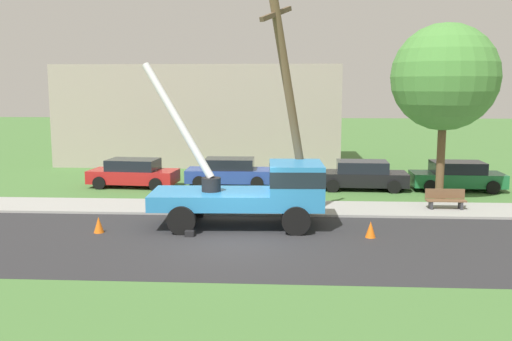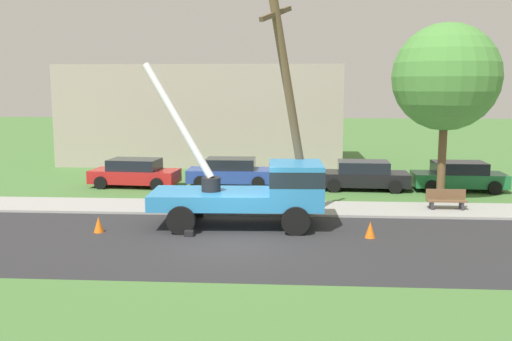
% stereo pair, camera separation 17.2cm
% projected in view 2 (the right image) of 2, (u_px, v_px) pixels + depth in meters
% --- Properties ---
extents(ground_plane, '(120.00, 120.00, 0.00)m').
position_uv_depth(ground_plane, '(258.00, 182.00, 30.43)').
color(ground_plane, '#477538').
extents(road_asphalt, '(80.00, 7.69, 0.01)m').
position_uv_depth(road_asphalt, '(235.00, 243.00, 18.59)').
color(road_asphalt, '#2B2B2D').
rests_on(road_asphalt, ground).
extents(sidewalk_strip, '(80.00, 2.73, 0.10)m').
position_uv_depth(sidewalk_strip, '(248.00, 208.00, 23.72)').
color(sidewalk_strip, '#9E9E99').
rests_on(sidewalk_strip, ground).
extents(utility_truck, '(6.86, 3.21, 5.98)m').
position_uv_depth(utility_truck, '(260.00, 188.00, 20.60)').
color(utility_truck, '#2D84C6').
rests_on(utility_truck, ground).
extents(leaning_utility_pole, '(2.05, 3.00, 8.68)m').
position_uv_depth(leaning_utility_pole, '(291.00, 104.00, 20.68)').
color(leaning_utility_pole, brown).
rests_on(leaning_utility_pole, ground).
extents(traffic_cone_ahead, '(0.36, 0.36, 0.56)m').
position_uv_depth(traffic_cone_ahead, '(370.00, 230.00, 19.17)').
color(traffic_cone_ahead, orange).
rests_on(traffic_cone_ahead, ground).
extents(traffic_cone_behind, '(0.36, 0.36, 0.56)m').
position_uv_depth(traffic_cone_behind, '(99.00, 225.00, 19.88)').
color(traffic_cone_behind, orange).
rests_on(traffic_cone_behind, ground).
extents(parked_sedan_red, '(4.54, 2.26, 1.42)m').
position_uv_depth(parked_sedan_red, '(135.00, 173.00, 28.80)').
color(parked_sedan_red, '#B21E1E').
rests_on(parked_sedan_red, ground).
extents(parked_sedan_blue, '(4.41, 2.04, 1.42)m').
position_uv_depth(parked_sedan_blue, '(231.00, 172.00, 29.07)').
color(parked_sedan_blue, '#263F99').
rests_on(parked_sedan_blue, ground).
extents(parked_sedan_black, '(4.47, 2.13, 1.42)m').
position_uv_depth(parked_sedan_black, '(363.00, 175.00, 28.00)').
color(parked_sedan_black, black).
rests_on(parked_sedan_black, ground).
extents(parked_sedan_green, '(4.44, 2.08, 1.42)m').
position_uv_depth(parked_sedan_green, '(459.00, 176.00, 27.74)').
color(parked_sedan_green, '#1E6638').
rests_on(parked_sedan_green, ground).
extents(park_bench, '(1.60, 0.45, 0.90)m').
position_uv_depth(park_bench, '(446.00, 200.00, 23.18)').
color(park_bench, brown).
rests_on(park_bench, ground).
extents(roadside_tree_near, '(4.68, 4.68, 7.82)m').
position_uv_depth(roadside_tree_near, '(446.00, 77.00, 24.66)').
color(roadside_tree_near, brown).
rests_on(roadside_tree_near, ground).
extents(lowrise_building_backdrop, '(18.00, 6.00, 6.40)m').
position_uv_depth(lowrise_building_backdrop, '(203.00, 114.00, 37.60)').
color(lowrise_building_backdrop, '#A5998C').
rests_on(lowrise_building_backdrop, ground).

